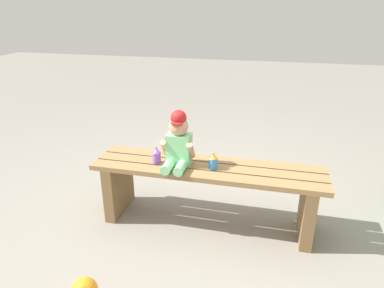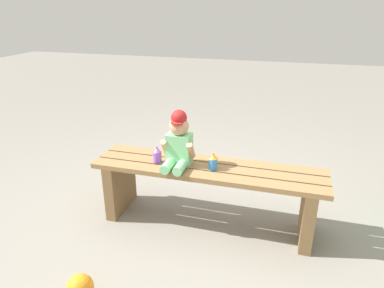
{
  "view_description": "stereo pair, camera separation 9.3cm",
  "coord_description": "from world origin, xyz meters",
  "px_view_note": "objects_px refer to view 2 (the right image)",
  "views": [
    {
      "loc": [
        0.42,
        -2.2,
        1.56
      ],
      "look_at": [
        -0.1,
        -0.05,
        0.65
      ],
      "focal_mm": 32.56,
      "sensor_mm": 36.0,
      "label": 1
    },
    {
      "loc": [
        0.51,
        -2.18,
        1.56
      ],
      "look_at": [
        -0.1,
        -0.05,
        0.65
      ],
      "focal_mm": 32.56,
      "sensor_mm": 36.0,
      "label": 2
    }
  ],
  "objects_px": {
    "sippy_cup_left": "(157,155)",
    "child_figure": "(178,142)",
    "park_bench": "(208,185)",
    "toy_ball": "(80,288)",
    "sippy_cup_right": "(213,162)"
  },
  "relations": [
    {
      "from": "sippy_cup_left",
      "to": "child_figure",
      "type": "bearing_deg",
      "value": 0.98
    },
    {
      "from": "child_figure",
      "to": "sippy_cup_left",
      "type": "bearing_deg",
      "value": -179.02
    },
    {
      "from": "sippy_cup_left",
      "to": "park_bench",
      "type": "bearing_deg",
      "value": 5.28
    },
    {
      "from": "sippy_cup_left",
      "to": "toy_ball",
      "type": "bearing_deg",
      "value": -98.83
    },
    {
      "from": "park_bench",
      "to": "toy_ball",
      "type": "bearing_deg",
      "value": -119.04
    },
    {
      "from": "toy_ball",
      "to": "sippy_cup_left",
      "type": "bearing_deg",
      "value": 81.17
    },
    {
      "from": "sippy_cup_left",
      "to": "toy_ball",
      "type": "xyz_separation_m",
      "value": [
        -0.14,
        -0.88,
        -0.45
      ]
    },
    {
      "from": "park_bench",
      "to": "toy_ball",
      "type": "distance_m",
      "value": 1.07
    },
    {
      "from": "park_bench",
      "to": "toy_ball",
      "type": "relative_size",
      "value": 10.82
    },
    {
      "from": "park_bench",
      "to": "sippy_cup_right",
      "type": "height_order",
      "value": "sippy_cup_right"
    },
    {
      "from": "park_bench",
      "to": "child_figure",
      "type": "height_order",
      "value": "child_figure"
    },
    {
      "from": "child_figure",
      "to": "toy_ball",
      "type": "height_order",
      "value": "child_figure"
    },
    {
      "from": "sippy_cup_right",
      "to": "toy_ball",
      "type": "height_order",
      "value": "sippy_cup_right"
    },
    {
      "from": "sippy_cup_right",
      "to": "toy_ball",
      "type": "bearing_deg",
      "value": -122.1
    },
    {
      "from": "sippy_cup_left",
      "to": "sippy_cup_right",
      "type": "xyz_separation_m",
      "value": [
        0.42,
        0.0,
        0.0
      ]
    }
  ]
}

